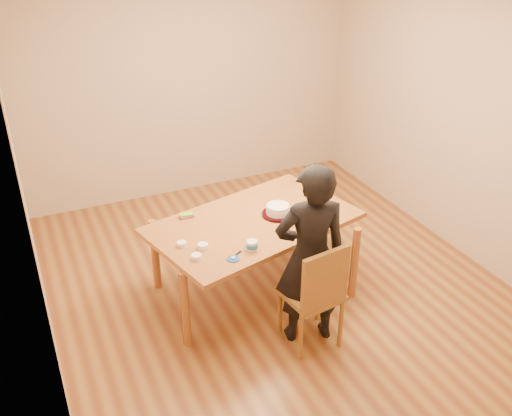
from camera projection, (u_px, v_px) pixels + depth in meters
name	position (u px, v px, depth m)	size (l,w,h in m)	color
room_shell	(259.00, 137.00, 5.04)	(4.00, 4.50, 2.70)	brown
dining_table	(254.00, 223.00, 4.95)	(1.75, 1.04, 0.04)	brown
dining_chair	(311.00, 294.00, 4.52)	(0.42, 0.42, 0.04)	brown
cake_plate	(278.00, 214.00, 5.02)	(0.28, 0.28, 0.02)	#B80C32
cake	(278.00, 210.00, 4.99)	(0.21, 0.21, 0.07)	white
frosting_dome	(278.00, 205.00, 4.97)	(0.20, 0.20, 0.03)	white
frosting_tub	(252.00, 245.00, 4.51)	(0.09, 0.09, 0.08)	white
frosting_lid	(233.00, 259.00, 4.40)	(0.10, 0.10, 0.01)	#1946A5
frosting_dollop	(233.00, 257.00, 4.40)	(0.04, 0.04, 0.02)	white
ramekin_green	(196.00, 257.00, 4.40)	(0.08, 0.08, 0.04)	white
ramekin_yellow	(182.00, 244.00, 4.57)	(0.08, 0.08, 0.04)	white
ramekin_multi	(203.00, 246.00, 4.53)	(0.09, 0.09, 0.04)	white
candy_box_pink	(187.00, 217.00, 4.98)	(0.12, 0.06, 0.02)	#BF2C71
candy_box_green	(186.00, 215.00, 4.97)	(0.12, 0.06, 0.02)	#26931B
spatula	(235.00, 255.00, 4.45)	(0.15, 0.01, 0.01)	black
person	(310.00, 256.00, 4.39)	(0.57, 0.37, 1.56)	black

